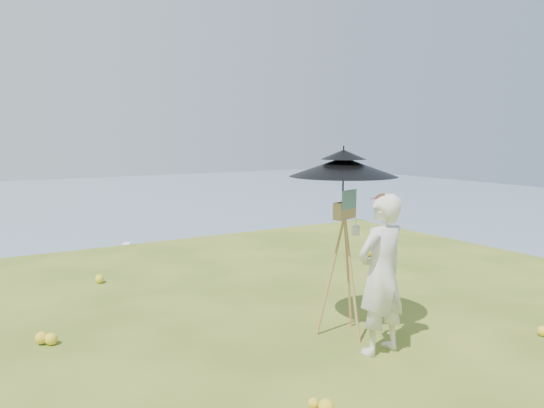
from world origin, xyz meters
TOP-DOWN VIEW (x-y plane):
  - ground at (0.00, 0.00)m, footprint 14.00×14.00m
  - slope_trees at (0.00, 35.00)m, footprint 110.00×50.00m
  - wildflowers at (0.00, 0.25)m, footprint 10.00×10.50m
  - painter at (1.24, -0.04)m, footprint 0.67×0.47m
  - field_easel at (1.23, 0.57)m, footprint 0.83×0.83m
  - sun_umbrella at (1.22, 0.60)m, footprint 1.45×1.45m
  - painter_cap at (1.24, -0.04)m, footprint 0.22×0.25m

SIDE VIEW (x-z plane):
  - slope_trees at x=0.00m, z-range -18.00..-12.00m
  - ground at x=0.00m, z-range 0.00..0.00m
  - wildflowers at x=0.00m, z-range 0.00..0.12m
  - field_easel at x=1.23m, z-range 0.00..1.71m
  - painter at x=1.24m, z-range 0.00..1.73m
  - painter_cap at x=1.24m, z-range 1.63..1.73m
  - sun_umbrella at x=1.22m, z-range 1.41..2.21m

